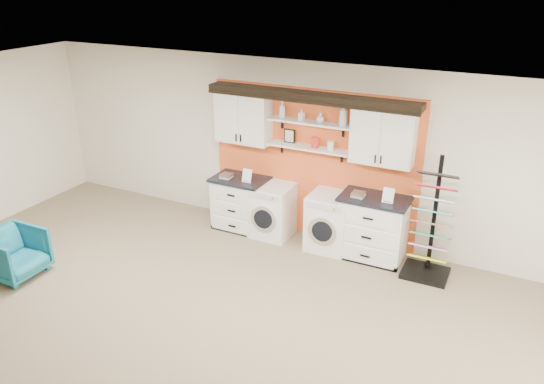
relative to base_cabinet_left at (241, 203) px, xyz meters
The scene contains 21 objects.
ceiling 4.48m from the base_cabinet_left, 72.76° to the right, with size 10.00×10.00×0.00m, color white.
wall_back 1.52m from the base_cabinet_left, 17.63° to the left, with size 10.00×10.00×0.00m, color beige.
accent_panel 1.40m from the base_cabinet_left, 16.00° to the left, with size 3.40×0.07×2.40m, color #E75B27.
upper_cabinet_left 1.44m from the base_cabinet_left, 90.00° to the left, with size 0.90×0.35×0.84m.
upper_cabinet_right 2.68m from the base_cabinet_left, ahead, with size 0.90×0.35×0.84m.
shelf_lower 1.57m from the base_cabinet_left, ahead, with size 1.32×0.28×0.03m, color white.
shelf_upper 1.87m from the base_cabinet_left, ahead, with size 1.32×0.28×0.03m, color white.
crown_molding 2.20m from the base_cabinet_left, ahead, with size 3.30×0.41×0.13m.
picture_frame 1.45m from the base_cabinet_left, 14.85° to the left, with size 0.18×0.02×0.22m.
canister_red 1.71m from the base_cabinet_left, ahead, with size 0.11×0.11×0.16m, color red.
canister_cream 1.89m from the base_cabinet_left, ahead, with size 0.10×0.10×0.14m, color silver.
base_cabinet_left is the anchor object (origin of this frame).
base_cabinet_right 2.26m from the base_cabinet_left, ahead, with size 1.01×0.66×0.99m.
washer 0.60m from the base_cabinet_left, ahead, with size 0.62×0.71×0.87m.
dryer 1.59m from the base_cabinet_left, ahead, with size 0.64×0.71×0.89m.
sample_rack 3.12m from the base_cabinet_left, ahead, with size 0.64×0.54×1.76m.
armchair 3.48m from the base_cabinet_left, 127.64° to the right, with size 0.72×0.74×0.68m, color #156B81.
soap_bottle_a 1.77m from the base_cabinet_left, 13.23° to the left, with size 0.10×0.10×0.26m, color silver.
soap_bottle_b 1.88m from the base_cabinet_left, ahead, with size 0.08×0.08×0.17m, color silver.
soap_bottle_c 2.05m from the base_cabinet_left, ahead, with size 0.12×0.12×0.15m, color silver.
soap_bottle_d 2.35m from the base_cabinet_left, ahead, with size 0.13×0.13×0.33m, color silver.
Camera 1 is at (2.92, -3.34, 4.08)m, focal length 35.00 mm.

